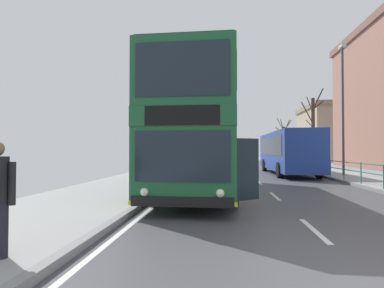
# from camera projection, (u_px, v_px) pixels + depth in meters

# --- Properties ---
(ground) EXTENTS (15.80, 140.00, 0.20)m
(ground) POSITION_uv_depth(u_px,v_px,m) (317.00, 279.00, 3.85)
(ground) COLOR #45454A
(double_decker_bus_main) EXTENTS (3.30, 10.30, 4.57)m
(double_decker_bus_main) POSITION_uv_depth(u_px,v_px,m) (201.00, 133.00, 12.25)
(double_decker_bus_main) COLOR #19512D
(double_decker_bus_main) RESTS_ON ground
(background_bus_far_lane) EXTENTS (2.68, 10.01, 2.93)m
(background_bus_far_lane) POSITION_uv_depth(u_px,v_px,m) (287.00, 151.00, 21.62)
(background_bus_far_lane) COLOR navy
(background_bus_far_lane) RESTS_ON ground
(pedestrian_railing_far_kerb) EXTENTS (0.05, 25.86, 0.98)m
(pedestrian_railing_far_kerb) POSITION_uv_depth(u_px,v_px,m) (352.00, 168.00, 15.01)
(pedestrian_railing_far_kerb) COLOR #236B4C
(pedestrian_railing_far_kerb) RESTS_ON ground
(street_lamp_far_side) EXTENTS (0.28, 0.60, 8.27)m
(street_lamp_far_side) POSITION_uv_depth(u_px,v_px,m) (343.00, 100.00, 19.31)
(street_lamp_far_side) COLOR #38383D
(street_lamp_far_side) RESTS_ON ground
(bare_tree_far_00) EXTENTS (1.84, 2.37, 6.87)m
(bare_tree_far_00) POSITION_uv_depth(u_px,v_px,m) (313.00, 129.00, 27.26)
(bare_tree_far_00) COLOR #423328
(bare_tree_far_00) RESTS_ON ground
(bare_tree_far_02) EXTENTS (2.30, 2.09, 5.94)m
(bare_tree_far_02) POSITION_uv_depth(u_px,v_px,m) (284.00, 142.00, 41.21)
(bare_tree_far_02) COLOR #423328
(bare_tree_far_02) RESTS_ON ground
(background_building_00) EXTENTS (11.34, 11.69, 8.54)m
(background_building_00) POSITION_uv_depth(u_px,v_px,m) (343.00, 133.00, 46.24)
(background_building_00) COLOR gray
(background_building_00) RESTS_ON ground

